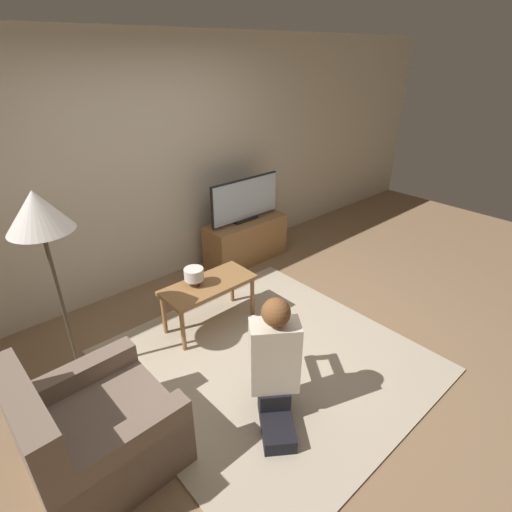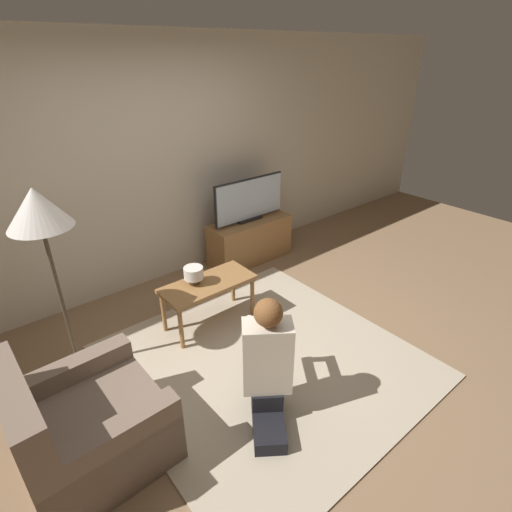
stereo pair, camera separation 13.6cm
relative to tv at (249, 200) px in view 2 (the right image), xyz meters
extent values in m
plane|color=#896B4C|center=(-1.09, -1.57, -0.81)|extent=(10.00, 10.00, 0.00)
cube|color=beige|center=(-1.09, 0.36, 0.49)|extent=(10.00, 0.06, 2.60)
cube|color=#BCAD93|center=(-1.09, -1.57, -0.80)|extent=(2.32, 2.39, 0.02)
cube|color=olive|center=(0.00, 0.00, -0.54)|extent=(1.06, 0.40, 0.54)
cube|color=black|center=(0.00, 0.00, -0.25)|extent=(0.34, 0.08, 0.04)
cube|color=black|center=(0.00, 0.00, 0.01)|extent=(0.99, 0.03, 0.50)
cube|color=silver|center=(0.00, 0.00, 0.01)|extent=(0.96, 0.04, 0.47)
cube|color=olive|center=(-1.15, -0.80, -0.35)|extent=(0.89, 0.40, 0.04)
cylinder|color=olive|center=(-1.55, -0.97, -0.59)|extent=(0.04, 0.04, 0.43)
cylinder|color=olive|center=(-0.74, -0.97, -0.59)|extent=(0.04, 0.04, 0.43)
cylinder|color=olive|center=(-1.55, -0.64, -0.59)|extent=(0.04, 0.04, 0.43)
cylinder|color=olive|center=(-0.74, -0.64, -0.59)|extent=(0.04, 0.04, 0.43)
cylinder|color=#4C4233|center=(-2.35, -0.59, -0.79)|extent=(0.28, 0.28, 0.03)
cylinder|color=#4C4233|center=(-2.35, -0.59, -0.02)|extent=(0.03, 0.03, 1.51)
cone|color=silver|center=(-2.35, -0.59, 0.63)|extent=(0.45, 0.45, 0.29)
cube|color=#7A6656|center=(-2.51, -1.53, -0.60)|extent=(0.86, 0.84, 0.41)
cube|color=#7A6656|center=(-2.86, -1.54, -0.18)|extent=(0.17, 0.83, 0.43)
cube|color=#7A6656|center=(-2.51, -1.88, -0.53)|extent=(0.85, 0.15, 0.55)
cube|color=#7A6656|center=(-2.52, -1.19, -0.53)|extent=(0.85, 0.15, 0.55)
cube|color=black|center=(-1.53, -2.11, -0.74)|extent=(0.43, 0.48, 0.11)
cube|color=black|center=(-1.43, -1.98, -0.61)|extent=(0.32, 0.32, 0.14)
cube|color=beige|center=(-1.43, -1.98, -0.27)|extent=(0.39, 0.36, 0.54)
sphere|color=tan|center=(-1.43, -1.98, 0.09)|extent=(0.19, 0.19, 0.19)
sphere|color=brown|center=(-1.44, -1.99, 0.11)|extent=(0.19, 0.19, 0.19)
cube|color=black|center=(-1.21, -1.68, -0.24)|extent=(0.13, 0.11, 0.04)
cylinder|color=beige|center=(-1.20, -1.83, -0.24)|extent=(0.23, 0.28, 0.07)
cylinder|color=beige|center=(-1.37, -1.72, -0.24)|extent=(0.23, 0.28, 0.07)
cylinder|color=#4C3823|center=(-1.26, -0.74, -0.31)|extent=(0.10, 0.10, 0.06)
cylinder|color=silver|center=(-1.26, -0.74, -0.22)|extent=(0.18, 0.18, 0.11)
camera|label=1|loc=(-2.94, -3.47, 1.61)|focal=28.00mm
camera|label=2|loc=(-2.83, -3.55, 1.61)|focal=28.00mm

